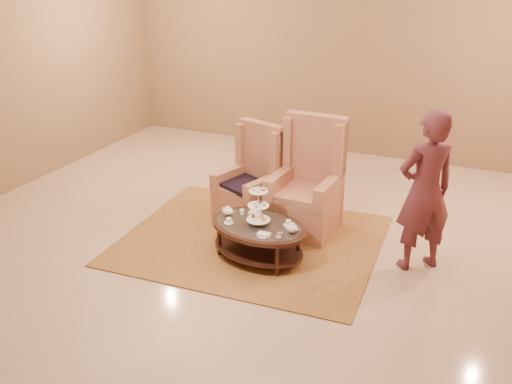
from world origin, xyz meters
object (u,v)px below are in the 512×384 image
at_px(tea_table, 258,231).
at_px(armchair_right, 308,193).
at_px(armchair_left, 252,188).
at_px(person, 425,192).

distance_m(tea_table, armchair_right, 0.99).
bearing_deg(armchair_right, tea_table, -101.50).
bearing_deg(tea_table, armchair_left, 130.23).
height_order(tea_table, armchair_left, armchair_left).
height_order(tea_table, armchair_right, armchair_right).
height_order(tea_table, person, person).
bearing_deg(person, tea_table, -21.32).
bearing_deg(armchair_left, tea_table, -45.15).
distance_m(tea_table, person, 1.82).
relative_size(tea_table, armchair_right, 0.91).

